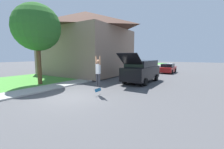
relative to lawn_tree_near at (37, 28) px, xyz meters
name	(u,v)px	position (x,y,z in m)	size (l,w,h in m)	color
ground_plane	(73,97)	(5.38, -1.22, -4.88)	(120.00, 120.00, 0.00)	#49494C
lawn	(64,76)	(-2.62, 4.78, -4.84)	(10.00, 80.00, 0.08)	#478E38
sidewalk	(92,79)	(1.78, 4.78, -4.83)	(1.80, 80.00, 0.10)	#9E9E99
house	(86,42)	(-2.03, 8.19, -0.47)	(11.18, 9.62, 8.35)	#89705B
lawn_tree_near	(37,28)	(0.00, 0.00, 0.00)	(3.90, 3.90, 6.77)	brown
suv_parked	(142,70)	(6.97, 6.05, -3.73)	(2.20, 5.74, 2.76)	black
car_down_street	(168,68)	(7.25, 15.72, -4.22)	(1.91, 4.04, 1.35)	maroon
skateboarder	(98,71)	(6.39, 0.08, -3.29)	(0.41, 0.23, 1.98)	#38383D
skateboard	(98,90)	(6.40, 0.01, -4.53)	(0.28, 0.80, 0.28)	#236B99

